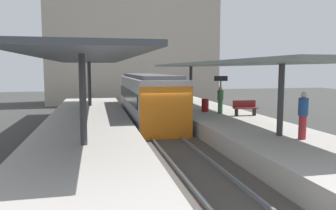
% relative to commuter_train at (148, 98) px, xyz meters
% --- Properties ---
extents(ground_plane, '(80.00, 80.00, 0.00)m').
position_rel_commuter_train_xyz_m(ground_plane, '(0.00, -4.68, -1.73)').
color(ground_plane, '#383835').
extents(platform_left, '(4.40, 28.00, 1.00)m').
position_rel_commuter_train_xyz_m(platform_left, '(-3.80, -4.68, -1.23)').
color(platform_left, '#ADA8A0').
rests_on(platform_left, ground_plane).
extents(platform_right, '(4.40, 28.00, 1.00)m').
position_rel_commuter_train_xyz_m(platform_right, '(3.80, -4.68, -1.23)').
color(platform_right, '#ADA8A0').
rests_on(platform_right, ground_plane).
extents(track_ballast, '(3.20, 28.00, 0.20)m').
position_rel_commuter_train_xyz_m(track_ballast, '(0.00, -4.68, -1.63)').
color(track_ballast, '#4C4742').
rests_on(track_ballast, ground_plane).
extents(rail_near_side, '(0.08, 28.00, 0.14)m').
position_rel_commuter_train_xyz_m(rail_near_side, '(-0.72, -4.68, -1.46)').
color(rail_near_side, slate).
rests_on(rail_near_side, track_ballast).
extents(rail_far_side, '(0.08, 28.00, 0.14)m').
position_rel_commuter_train_xyz_m(rail_far_side, '(0.72, -4.68, -1.46)').
color(rail_far_side, slate).
rests_on(rail_far_side, track_ballast).
extents(commuter_train, '(2.78, 11.54, 3.10)m').
position_rel_commuter_train_xyz_m(commuter_train, '(0.00, 0.00, 0.00)').
color(commuter_train, '#ADADB2').
rests_on(commuter_train, track_ballast).
extents(canopy_left, '(4.18, 21.00, 3.33)m').
position_rel_commuter_train_xyz_m(canopy_left, '(-3.80, -3.28, 2.48)').
color(canopy_left, '#333335').
rests_on(canopy_left, platform_left).
extents(canopy_right, '(4.18, 21.00, 3.02)m').
position_rel_commuter_train_xyz_m(canopy_right, '(3.80, -3.28, 2.18)').
color(canopy_right, '#333335').
rests_on(canopy_right, platform_right).
extents(platform_bench, '(1.40, 0.41, 0.86)m').
position_rel_commuter_train_xyz_m(platform_bench, '(4.97, -4.00, -0.26)').
color(platform_bench, black).
rests_on(platform_bench, platform_right).
extents(platform_sign, '(0.90, 0.08, 2.21)m').
position_rel_commuter_train_xyz_m(platform_sign, '(4.47, -1.48, 0.90)').
color(platform_sign, '#262628').
rests_on(platform_sign, platform_right).
extents(litter_bin, '(0.44, 0.44, 0.80)m').
position_rel_commuter_train_xyz_m(litter_bin, '(3.28, -1.93, -0.33)').
color(litter_bin, maroon).
rests_on(litter_bin, platform_right).
extents(passenger_near_bench, '(0.36, 0.36, 1.79)m').
position_rel_commuter_train_xyz_m(passenger_near_bench, '(4.26, -10.38, 0.21)').
color(passenger_near_bench, maroon).
rests_on(passenger_near_bench, platform_right).
extents(passenger_mid_platform, '(0.36, 0.36, 1.62)m').
position_rel_commuter_train_xyz_m(passenger_mid_platform, '(3.91, -2.88, 0.11)').
color(passenger_mid_platform, '#386B3D').
rests_on(passenger_mid_platform, platform_right).
extents(station_building_backdrop, '(18.00, 6.00, 11.00)m').
position_rel_commuter_train_xyz_m(station_building_backdrop, '(0.75, 15.32, 3.77)').
color(station_building_backdrop, '#A89E8E').
rests_on(station_building_backdrop, ground_plane).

